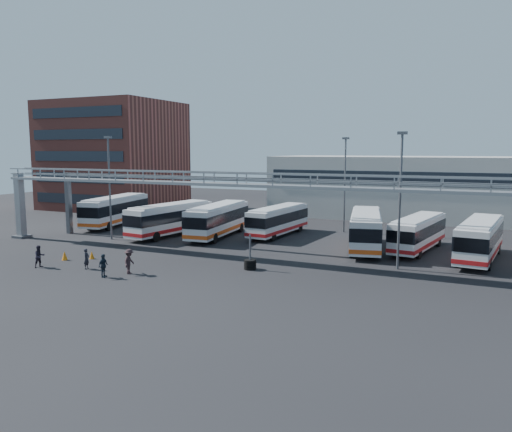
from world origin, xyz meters
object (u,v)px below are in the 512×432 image
at_px(bus_2, 171,218).
at_px(pedestrian_a, 87,259).
at_px(bus_0, 116,210).
at_px(pedestrian_d, 103,266).
at_px(bus_7, 418,232).
at_px(pedestrian_b, 39,256).
at_px(tire_stack, 250,263).
at_px(bus_3, 218,219).
at_px(pedestrian_c, 129,261).
at_px(bus_8, 480,238).
at_px(cone_left, 92,255).
at_px(bus_6, 366,229).
at_px(cone_right, 65,256).
at_px(light_pole_back, 345,179).
at_px(light_pole_left, 109,182).
at_px(bus_4, 278,220).
at_px(light_pole_mid, 400,193).

relative_size(bus_2, pedestrian_a, 7.24).
height_order(bus_0, pedestrian_d, bus_0).
bearing_deg(pedestrian_d, bus_7, -51.92).
bearing_deg(pedestrian_d, pedestrian_b, 80.12).
distance_m(pedestrian_a, tire_stack, 12.28).
distance_m(bus_3, pedestrian_c, 16.27).
distance_m(bus_7, bus_8, 5.31).
xyz_separation_m(bus_7, cone_left, (-23.97, -14.42, -1.37)).
relative_size(bus_2, pedestrian_d, 6.74).
distance_m(pedestrian_c, cone_left, 6.65).
relative_size(bus_6, tire_stack, 4.34).
distance_m(cone_left, tire_stack, 13.54).
xyz_separation_m(bus_6, bus_7, (4.35, 1.23, -0.18)).
xyz_separation_m(cone_right, tire_stack, (15.04, 3.39, 0.08)).
height_order(pedestrian_b, cone_right, pedestrian_b).
bearing_deg(light_pole_back, bus_7, -40.66).
height_order(bus_6, cone_right, bus_6).
bearing_deg(light_pole_back, cone_left, -125.32).
bearing_deg(light_pole_left, light_pole_back, 34.99).
height_order(bus_7, pedestrian_a, bus_7).
relative_size(light_pole_back, bus_8, 0.93).
xyz_separation_m(bus_4, bus_8, (19.19, -4.12, 0.12)).
bearing_deg(cone_left, cone_right, -142.11).
relative_size(bus_3, cone_right, 15.25).
height_order(bus_3, tire_stack, bus_3).
bearing_deg(bus_0, light_pole_mid, -23.81).
bearing_deg(pedestrian_c, tire_stack, -69.07).
bearing_deg(bus_7, pedestrian_c, -127.08).
relative_size(light_pole_left, pedestrian_d, 6.13).
height_order(pedestrian_a, cone_left, pedestrian_a).
relative_size(pedestrian_b, cone_left, 2.64).
bearing_deg(cone_right, cone_left, 37.89).
bearing_deg(pedestrian_a, tire_stack, -81.04).
xyz_separation_m(pedestrian_a, pedestrian_c, (3.87, 0.14, 0.13)).
distance_m(bus_0, cone_left, 18.26).
bearing_deg(bus_0, cone_left, -65.94).
height_order(bus_3, bus_8, bus_3).
bearing_deg(cone_left, pedestrian_c, -24.42).
distance_m(bus_4, tire_stack, 15.10).
relative_size(bus_4, bus_7, 0.99).
height_order(bus_2, bus_6, bus_6).
xyz_separation_m(light_pole_back, bus_4, (-5.65, -5.05, -4.04)).
bearing_deg(bus_3, light_pole_mid, -24.69).
distance_m(bus_6, bus_8, 9.36).
bearing_deg(cone_right, pedestrian_d, -24.31).
xyz_separation_m(bus_3, bus_4, (5.33, 3.29, -0.17)).
bearing_deg(bus_8, pedestrian_d, -138.28).
xyz_separation_m(bus_0, pedestrian_b, (8.65, -19.02, -1.08)).
xyz_separation_m(bus_2, pedestrian_c, (6.43, -14.81, -0.94)).
xyz_separation_m(light_pole_mid, bus_7, (0.55, 7.65, -4.04)).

